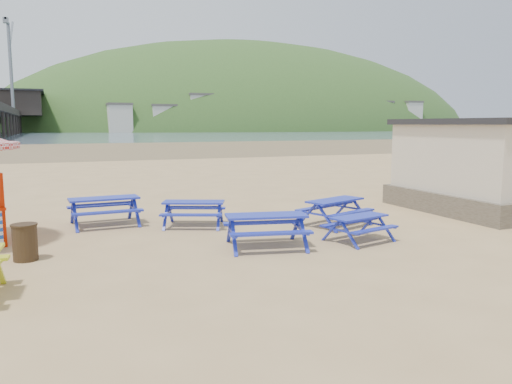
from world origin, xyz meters
name	(u,v)px	position (x,y,z in m)	size (l,w,h in m)	color
ground	(254,238)	(0.00, 0.00, 0.00)	(400.00, 400.00, 0.00)	tan
wet_sand	(91,148)	(0.00, 55.00, 0.00)	(400.00, 400.00, 0.00)	brown
sea	(65,133)	(0.00, 170.00, 0.01)	(400.00, 400.00, 0.00)	#4B5E6C
picnic_table_blue_a	(105,211)	(-3.44, 3.25, 0.42)	(2.06, 1.70, 0.83)	#1908A4
picnic_table_blue_b	(194,214)	(-1.04, 2.12, 0.37)	(2.17, 1.99, 0.74)	#1908A4
picnic_table_blue_c	(335,212)	(2.83, 0.64, 0.39)	(2.25, 2.04, 0.78)	#1908A4
picnic_table_blue_d	(359,228)	(2.35, -1.31, 0.33)	(1.81, 1.59, 0.65)	#1908A4
picnic_table_blue_e	(266,231)	(-0.10, -1.01, 0.41)	(2.22, 1.93, 0.81)	#1908A4
litter_bin	(25,242)	(-5.44, -0.08, 0.41)	(0.55, 0.55, 0.81)	#362614
pier	(7,117)	(-17.99, 178.23, 5.46)	(24.00, 220.00, 39.29)	black
headland_town	(248,149)	(90.00, 229.68, -9.91)	(264.00, 144.00, 108.00)	#2D4C1E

